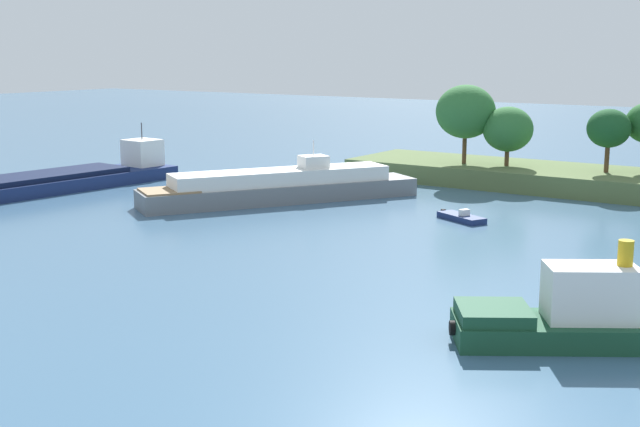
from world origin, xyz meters
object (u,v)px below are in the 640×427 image
white_riverboat (281,187)px  fishing_skiff (461,217)px  tugboat (578,317)px  cargo_barge (45,181)px

white_riverboat → fishing_skiff: size_ratio=5.20×
white_riverboat → fishing_skiff: white_riverboat is taller
white_riverboat → tugboat: bearing=-33.4°
white_riverboat → cargo_barge: (-22.24, -8.36, -0.38)m
tugboat → fishing_skiff: (-16.72, 23.50, -0.98)m
white_riverboat → cargo_barge: cargo_barge is taller
tugboat → cargo_barge: 57.97m
tugboat → fishing_skiff: size_ratio=2.57×
tugboat → fishing_skiff: 28.86m
tugboat → fishing_skiff: bearing=125.4°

